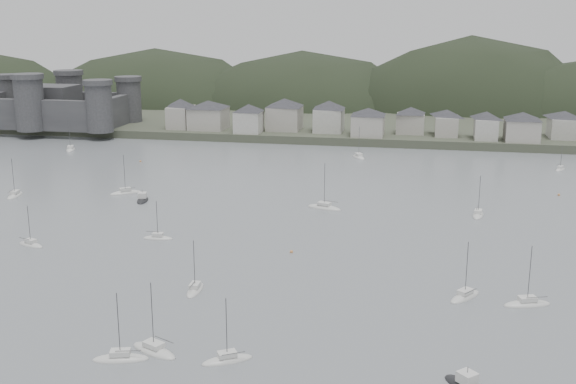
# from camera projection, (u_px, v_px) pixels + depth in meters

# --- Properties ---
(ground) EXTENTS (900.00, 900.00, 0.00)m
(ground) POSITION_uv_depth(u_px,v_px,m) (181.00, 364.00, 96.56)
(ground) COLOR slate
(ground) RESTS_ON ground
(far_shore_land) EXTENTS (900.00, 250.00, 3.00)m
(far_shore_land) POSITION_uv_depth(u_px,v_px,m) (368.00, 102.00, 376.76)
(far_shore_land) COLOR #383D2D
(far_shore_land) RESTS_ON ground
(forested_ridge) EXTENTS (851.55, 103.94, 102.57)m
(forested_ridge) POSITION_uv_depth(u_px,v_px,m) (373.00, 134.00, 354.61)
(forested_ridge) COLOR black
(forested_ridge) RESTS_ON ground
(castle) EXTENTS (66.00, 43.00, 20.00)m
(castle) POSITION_uv_depth(u_px,v_px,m) (51.00, 105.00, 287.73)
(castle) COLOR #363639
(castle) RESTS_ON far_shore_land
(waterfront_town) EXTENTS (451.48, 28.46, 12.92)m
(waterfront_town) POSITION_uv_depth(u_px,v_px,m) (480.00, 122.00, 259.20)
(waterfront_town) COLOR #A39E94
(waterfront_town) RESTS_ON far_shore_land
(moored_fleet) EXTENTS (262.20, 177.99, 12.66)m
(moored_fleet) POSITION_uv_depth(u_px,v_px,m) (225.00, 227.00, 158.65)
(moored_fleet) COLOR silver
(moored_fleet) RESTS_ON ground
(motor_launch_far) EXTENTS (4.28, 7.88, 3.79)m
(motor_launch_far) POSITION_uv_depth(u_px,v_px,m) (143.00, 200.00, 181.89)
(motor_launch_far) COLOR black
(motor_launch_far) RESTS_ON ground
(mooring_buoys) EXTENTS (178.40, 138.93, 0.70)m
(mooring_buoys) POSITION_uv_depth(u_px,v_px,m) (275.00, 230.00, 156.71)
(mooring_buoys) COLOR #D08545
(mooring_buoys) RESTS_ON ground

